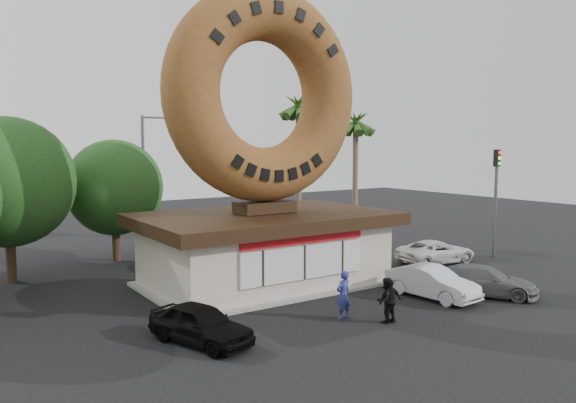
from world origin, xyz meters
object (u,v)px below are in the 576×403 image
(street_lamp, at_px, (146,177))
(person_right, at_px, (390,301))
(car_grey, at_px, (484,281))
(traffic_signal, at_px, (496,189))
(donut_shop, at_px, (265,246))
(car_black, at_px, (201,324))
(car_silver, at_px, (432,282))
(person_center, at_px, (386,300))
(person_left, at_px, (343,295))
(car_white, at_px, (436,252))
(giant_donut, at_px, (264,95))

(street_lamp, relative_size, person_right, 4.97)
(car_grey, bearing_deg, traffic_signal, -0.21)
(donut_shop, relative_size, person_right, 6.96)
(car_black, bearing_deg, traffic_signal, -9.46)
(car_silver, bearing_deg, car_grey, -29.09)
(donut_shop, xyz_separation_m, person_center, (0.68, -7.12, -0.95))
(donut_shop, relative_size, car_grey, 2.60)
(person_right, bearing_deg, person_left, -48.21)
(person_left, relative_size, car_white, 0.40)
(street_lamp, relative_size, car_silver, 2.00)
(donut_shop, relative_size, car_white, 2.53)
(donut_shop, height_order, car_grey, donut_shop)
(car_black, bearing_deg, person_center, -34.55)
(person_center, height_order, car_grey, person_center)
(traffic_signal, height_order, person_center, traffic_signal)
(giant_donut, bearing_deg, car_grey, -45.45)
(car_grey, bearing_deg, street_lamp, 83.52)
(traffic_signal, height_order, car_white, traffic_signal)
(person_left, xyz_separation_m, person_right, (1.05, -1.33, -0.09))
(traffic_signal, relative_size, car_silver, 1.52)
(person_left, distance_m, car_black, 5.47)
(giant_donut, height_order, car_black, giant_donut)
(car_grey, bearing_deg, person_center, 149.77)
(street_lamp, height_order, car_silver, street_lamp)
(car_black, height_order, car_silver, car_silver)
(donut_shop, height_order, car_silver, donut_shop)
(car_black, distance_m, car_silver, 10.27)
(traffic_signal, bearing_deg, car_white, 169.42)
(traffic_signal, xyz_separation_m, person_center, (-13.32, -5.13, -3.05))
(street_lamp, bearing_deg, donut_shop, -79.50)
(person_left, bearing_deg, car_silver, 172.68)
(car_white, bearing_deg, person_center, 128.20)
(traffic_signal, relative_size, person_left, 3.41)
(car_grey, bearing_deg, person_left, 139.60)
(car_grey, distance_m, car_white, 6.46)
(person_left, relative_size, person_center, 1.09)
(donut_shop, relative_size, person_center, 6.86)
(car_black, xyz_separation_m, car_silver, (10.26, -0.50, 0.02))
(donut_shop, xyz_separation_m, car_black, (-5.74, -5.35, -1.12))
(traffic_signal, distance_m, car_black, 20.28)
(car_black, bearing_deg, person_right, -35.55)
(person_left, bearing_deg, person_right, 119.98)
(donut_shop, relative_size, giant_donut, 1.18)
(person_right, bearing_deg, street_lamp, -77.90)
(donut_shop, xyz_separation_m, traffic_signal, (14.00, -1.99, 2.10))
(person_right, xyz_separation_m, car_black, (-6.48, 1.91, -0.16))
(donut_shop, bearing_deg, person_left, -92.94)
(person_right, relative_size, car_black, 0.43)
(traffic_signal, relative_size, car_black, 1.61)
(person_left, distance_m, car_grey, 7.05)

